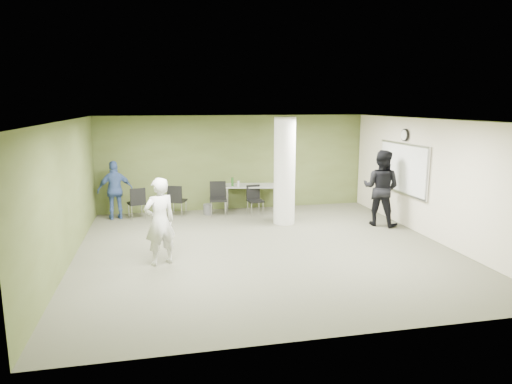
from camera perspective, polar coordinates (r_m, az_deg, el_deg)
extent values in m
plane|color=#4D4C3D|center=(10.11, 1.04, -7.05)|extent=(8.00, 8.00, 0.00)
plane|color=white|center=(9.62, 1.10, 9.02)|extent=(8.00, 8.00, 0.00)
cube|color=#4B5427|center=(13.65, -2.73, 3.68)|extent=(8.00, 2.80, 0.02)
cube|color=#4B5427|center=(9.70, -22.62, -0.14)|extent=(0.02, 8.00, 2.80)
cube|color=beige|center=(11.35, 21.15, 1.48)|extent=(0.02, 8.00, 2.80)
cylinder|color=silver|center=(11.93, 3.59, 2.62)|extent=(0.56, 0.56, 2.80)
cube|color=silver|center=(12.31, 17.89, 2.84)|extent=(0.04, 2.30, 1.30)
cube|color=white|center=(12.30, 17.79, 2.84)|extent=(0.02, 2.20, 1.20)
cylinder|color=black|center=(12.23, 18.12, 6.79)|extent=(0.05, 0.32, 0.32)
cylinder|color=white|center=(12.21, 18.00, 6.79)|extent=(0.02, 0.26, 0.26)
cube|color=gray|center=(13.39, -0.46, 0.80)|extent=(1.76, 1.03, 0.04)
cylinder|color=silver|center=(13.20, -3.68, -1.10)|extent=(0.04, 0.04, 0.74)
cylinder|color=silver|center=(13.21, 2.77, -1.09)|extent=(0.04, 0.04, 0.74)
cylinder|color=silver|center=(13.77, -3.56, -0.60)|extent=(0.04, 0.04, 0.74)
cylinder|color=silver|center=(13.77, 2.63, -0.59)|extent=(0.04, 0.04, 0.74)
cylinder|color=#1F4C19|center=(13.20, -2.96, 1.28)|extent=(0.07, 0.07, 0.25)
cylinder|color=#B2B2B7|center=(13.05, -2.21, 1.02)|extent=(0.06, 0.06, 0.18)
cylinder|color=#4C4C4C|center=(13.16, -6.03, -2.17)|extent=(0.26, 0.26, 0.30)
cube|color=black|center=(13.02, -14.71, -1.37)|extent=(0.54, 0.54, 0.05)
cube|color=black|center=(12.78, -14.55, -0.49)|extent=(0.41, 0.15, 0.43)
cylinder|color=silver|center=(13.28, -14.09, -2.09)|extent=(0.02, 0.02, 0.41)
cylinder|color=silver|center=(13.20, -15.61, -2.24)|extent=(0.02, 0.02, 0.41)
cylinder|color=silver|center=(12.93, -13.69, -2.41)|extent=(0.02, 0.02, 0.41)
cylinder|color=silver|center=(12.85, -15.25, -2.57)|extent=(0.02, 0.02, 0.41)
cube|color=black|center=(13.04, -9.80, -1.09)|extent=(0.59, 0.59, 0.05)
cube|color=black|center=(12.80, -10.15, -0.21)|extent=(0.41, 0.20, 0.44)
cylinder|color=silver|center=(13.20, -8.74, -1.94)|extent=(0.02, 0.02, 0.42)
cylinder|color=silver|center=(13.32, -10.25, -1.86)|extent=(0.02, 0.02, 0.42)
cylinder|color=silver|center=(12.86, -9.27, -2.30)|extent=(0.02, 0.02, 0.42)
cylinder|color=silver|center=(12.98, -10.82, -2.22)|extent=(0.02, 0.02, 0.42)
cube|color=black|center=(12.91, -4.75, -0.97)|extent=(0.52, 0.52, 0.05)
cube|color=black|center=(13.07, -4.80, 0.34)|extent=(0.46, 0.09, 0.47)
cylinder|color=silver|center=(12.76, -5.59, -2.24)|extent=(0.02, 0.02, 0.45)
cylinder|color=silver|center=(12.77, -3.83, -2.20)|extent=(0.02, 0.02, 0.45)
cylinder|color=silver|center=(13.15, -5.62, -1.85)|extent=(0.02, 0.02, 0.45)
cylinder|color=silver|center=(13.16, -3.90, -1.81)|extent=(0.02, 0.02, 0.45)
cube|color=black|center=(12.99, -0.09, -1.12)|extent=(0.47, 0.47, 0.05)
cube|color=black|center=(13.12, -0.36, 0.02)|extent=(0.40, 0.09, 0.41)
cylinder|color=silver|center=(12.82, -0.56, -2.25)|extent=(0.02, 0.02, 0.39)
cylinder|color=silver|center=(12.94, 0.88, -2.14)|extent=(0.02, 0.02, 0.39)
cylinder|color=silver|center=(13.14, -1.05, -1.93)|extent=(0.02, 0.02, 0.39)
cylinder|color=silver|center=(13.25, 0.37, -1.82)|extent=(0.02, 0.02, 0.39)
imported|color=silver|center=(9.10, -11.93, -3.64)|extent=(0.75, 0.63, 1.74)
imported|color=black|center=(12.23, 15.35, 0.49)|extent=(1.21, 1.20, 1.97)
imported|color=#3B5593|center=(13.03, -17.18, 0.21)|extent=(1.01, 0.59, 1.61)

